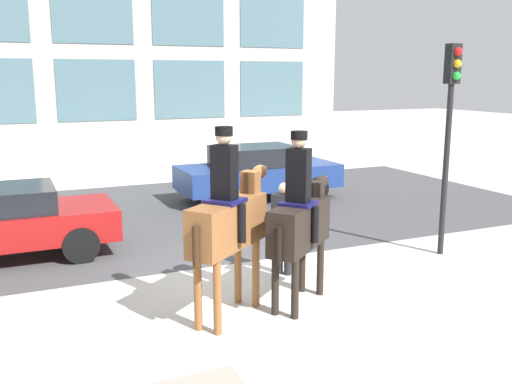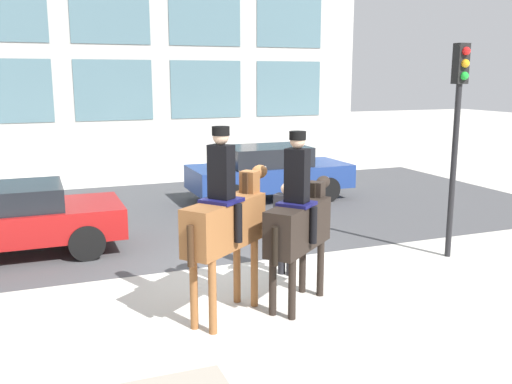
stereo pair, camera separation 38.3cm
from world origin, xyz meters
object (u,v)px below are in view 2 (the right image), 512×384
object	(u,v)px
mounted_horse_companion	(299,220)
traffic_light	(458,117)
pedestrian_bystander	(286,222)
street_car_far_lane	(269,172)
street_car_near_lane	(13,218)
mounted_horse_lead	(226,219)

from	to	relation	value
mounted_horse_companion	traffic_light	world-z (taller)	traffic_light
mounted_horse_companion	pedestrian_bystander	size ratio (longest dim) A/B	1.62
pedestrian_bystander	street_car_far_lane	distance (m)	6.22
street_car_far_lane	traffic_light	xyz separation A→B (m)	(1.22, -6.04, 1.88)
street_car_far_lane	traffic_light	size ratio (longest dim) A/B	1.12
mounted_horse_companion	street_car_near_lane	world-z (taller)	mounted_horse_companion
mounted_horse_lead	street_car_near_lane	distance (m)	5.17
pedestrian_bystander	traffic_light	xyz separation A→B (m)	(3.34, -0.19, 1.72)
street_car_far_lane	mounted_horse_lead	bearing A→B (deg)	-116.95
mounted_horse_companion	street_car_far_lane	bearing A→B (deg)	31.37
pedestrian_bystander	traffic_light	size ratio (longest dim) A/B	0.41
pedestrian_bystander	traffic_light	world-z (taller)	traffic_light
mounted_horse_companion	traffic_light	bearing A→B (deg)	-23.37
mounted_horse_companion	traffic_light	distance (m)	4.08
traffic_light	street_car_far_lane	bearing A→B (deg)	101.42
mounted_horse_lead	street_car_near_lane	size ratio (longest dim) A/B	0.68
pedestrian_bystander	street_car_near_lane	distance (m)	5.31
mounted_horse_lead	street_car_far_lane	distance (m)	8.02
mounted_horse_companion	street_car_far_lane	size ratio (longest dim) A/B	0.59
street_car_near_lane	street_car_far_lane	world-z (taller)	street_car_far_lane
mounted_horse_lead	street_car_far_lane	size ratio (longest dim) A/B	0.62
pedestrian_bystander	traffic_light	distance (m)	3.76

